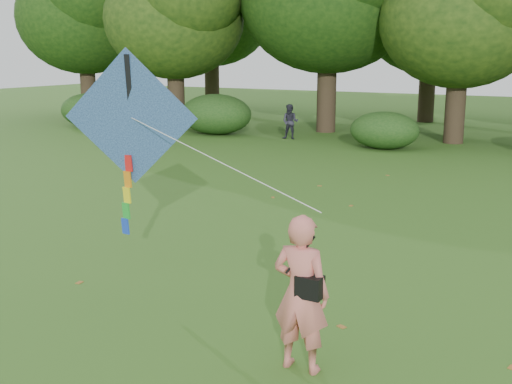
% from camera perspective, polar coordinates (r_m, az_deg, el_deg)
% --- Properties ---
extents(ground, '(100.00, 100.00, 0.00)m').
position_cam_1_polar(ground, '(8.29, 1.97, -13.87)').
color(ground, '#265114').
rests_on(ground, ground).
extents(man_kite_flyer, '(0.69, 0.46, 1.88)m').
position_cam_1_polar(man_kite_flyer, '(7.49, 4.03, -8.98)').
color(man_kite_flyer, '#DA7266').
rests_on(man_kite_flyer, ground).
extents(bystander_left, '(0.79, 0.65, 1.48)m').
position_cam_1_polar(bystander_left, '(27.29, 3.06, 6.25)').
color(bystander_left, '#2B2937').
rests_on(bystander_left, ground).
extents(crossbody_bag, '(0.43, 0.20, 0.73)m').
position_cam_1_polar(crossbody_bag, '(7.38, 4.77, -8.31)').
color(crossbody_bag, black).
rests_on(crossbody_bag, ground).
extents(flying_kite, '(4.77, 1.78, 2.94)m').
position_cam_1_polar(flying_kite, '(10.06, -11.05, 6.21)').
color(flying_kite, '#234899').
rests_on(flying_kite, ground).
extents(shrub_band, '(39.15, 3.22, 1.88)m').
position_cam_1_polar(shrub_band, '(24.75, 19.00, 5.22)').
color(shrub_band, '#264919').
rests_on(shrub_band, ground).
extents(fallen_leaves, '(8.55, 15.55, 0.01)m').
position_cam_1_polar(fallen_leaves, '(11.49, 9.36, -6.35)').
color(fallen_leaves, '#925F27').
rests_on(fallen_leaves, ground).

